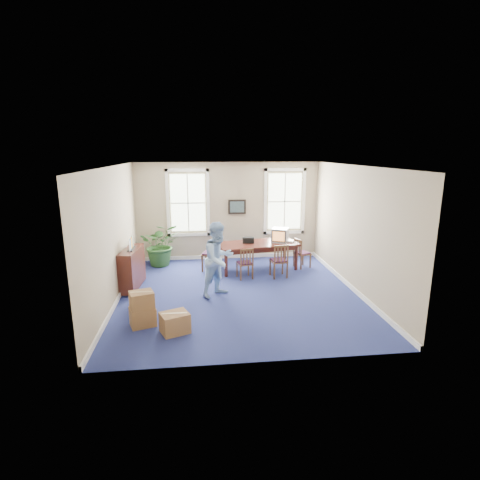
{
  "coord_description": "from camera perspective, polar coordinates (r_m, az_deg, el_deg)",
  "views": [
    {
      "loc": [
        -0.99,
        -8.96,
        3.55
      ],
      "look_at": [
        0.1,
        0.6,
        1.25
      ],
      "focal_mm": 28.0,
      "sensor_mm": 36.0,
      "label": 1
    }
  ],
  "objects": [
    {
      "name": "conference_table",
      "position": [
        11.48,
        2.64,
        -2.44
      ],
      "size": [
        2.55,
        1.49,
        0.82
      ],
      "primitive_type": null,
      "rotation": [
        0.0,
        0.0,
        0.17
      ],
      "color": "#481D16",
      "rests_on": "ground"
    },
    {
      "name": "baseboard_back",
      "position": [
        12.71,
        -1.79,
        -2.5
      ],
      "size": [
        6.0,
        0.04,
        0.12
      ],
      "primitive_type": "cube",
      "color": "white",
      "rests_on": "ground"
    },
    {
      "name": "equipment_bag",
      "position": [
        11.37,
        1.26,
        -0.01
      ],
      "size": [
        0.35,
        0.24,
        0.17
      ],
      "primitive_type": "cube",
      "rotation": [
        0.0,
        0.0,
        -0.05
      ],
      "color": "black",
      "rests_on": "conference_table"
    },
    {
      "name": "floor",
      "position": [
        9.69,
        -0.19,
        -8.05
      ],
      "size": [
        6.5,
        6.5,
        0.0
      ],
      "primitive_type": "plane",
      "color": "navy",
      "rests_on": "ground"
    },
    {
      "name": "window_left",
      "position": [
        12.3,
        -7.93,
        5.61
      ],
      "size": [
        1.4,
        0.12,
        2.2
      ],
      "primitive_type": null,
      "color": "white",
      "rests_on": "ground"
    },
    {
      "name": "wall_right",
      "position": [
        10.0,
        17.16,
        1.59
      ],
      "size": [
        0.0,
        6.5,
        6.5
      ],
      "primitive_type": "plane",
      "rotation": [
        1.57,
        0.0,
        -1.57
      ],
      "color": "tan",
      "rests_on": "ground"
    },
    {
      "name": "potted_plant",
      "position": [
        12.03,
        -11.94,
        -0.65
      ],
      "size": [
        1.32,
        1.17,
        1.36
      ],
      "primitive_type": "imported",
      "rotation": [
        0.0,
        0.0,
        0.09
      ],
      "color": "#254E1F",
      "rests_on": "ground"
    },
    {
      "name": "chair_end_right",
      "position": [
        11.77,
        9.48,
        -1.94
      ],
      "size": [
        0.54,
        0.54,
        0.93
      ],
      "primitive_type": null,
      "rotation": [
        0.0,
        0.0,
        1.96
      ],
      "color": "brown",
      "rests_on": "ground"
    },
    {
      "name": "baseboard_right",
      "position": [
        10.4,
        16.42,
        -6.74
      ],
      "size": [
        0.04,
        6.5,
        0.12
      ],
      "primitive_type": "cube",
      "color": "white",
      "rests_on": "ground"
    },
    {
      "name": "wall_left",
      "position": [
        9.39,
        -18.72,
        0.73
      ],
      "size": [
        0.0,
        6.5,
        6.5
      ],
      "primitive_type": "plane",
      "rotation": [
        1.57,
        0.0,
        1.57
      ],
      "color": "tan",
      "rests_on": "ground"
    },
    {
      "name": "chair_end_left",
      "position": [
        11.32,
        -4.47,
        -2.0
      ],
      "size": [
        0.61,
        0.61,
        1.09
      ],
      "primitive_type": null,
      "rotation": [
        0.0,
        0.0,
        -1.87
      ],
      "color": "brown",
      "rests_on": "ground"
    },
    {
      "name": "wall_back",
      "position": [
        12.4,
        -1.85,
        4.4
      ],
      "size": [
        6.5,
        0.0,
        6.5
      ],
      "primitive_type": "plane",
      "rotation": [
        1.57,
        0.0,
        0.0
      ],
      "color": "tan",
      "rests_on": "ground"
    },
    {
      "name": "man",
      "position": [
        9.27,
        -3.26,
        -2.95
      ],
      "size": [
        1.16,
        1.13,
        1.87
      ],
      "primitive_type": "imported",
      "rotation": [
        0.0,
        0.0,
        0.7
      ],
      "color": "#9FC6F2",
      "rests_on": "ground"
    },
    {
      "name": "crt_tv",
      "position": [
        11.51,
        6.12,
        0.74
      ],
      "size": [
        0.64,
        0.66,
        0.43
      ],
      "primitive_type": null,
      "rotation": [
        0.0,
        0.0,
        -0.41
      ],
      "color": "#B7B7BC",
      "rests_on": "conference_table"
    },
    {
      "name": "chair_near_right",
      "position": [
        10.78,
        5.92,
        -3.09
      ],
      "size": [
        0.49,
        0.49,
        0.99
      ],
      "primitive_type": null,
      "rotation": [
        0.0,
        0.0,
        3.26
      ],
      "color": "brown",
      "rests_on": "ground"
    },
    {
      "name": "credenza",
      "position": [
        10.26,
        -16.12,
        -4.32
      ],
      "size": [
        0.51,
        1.34,
        1.03
      ],
      "primitive_type": "cube",
      "rotation": [
        0.0,
        0.0,
        -0.11
      ],
      "color": "#481D16",
      "rests_on": "ground"
    },
    {
      "name": "window_right",
      "position": [
        12.63,
        6.81,
        5.85
      ],
      "size": [
        1.4,
        0.12,
        2.2
      ],
      "primitive_type": null,
      "color": "white",
      "rests_on": "ground"
    },
    {
      "name": "brochure_rack",
      "position": [
        10.08,
        -16.27,
        -0.68
      ],
      "size": [
        0.13,
        0.71,
        0.31
      ],
      "primitive_type": null,
      "rotation": [
        0.0,
        0.0,
        -0.01
      ],
      "color": "#99999E",
      "rests_on": "credenza"
    },
    {
      "name": "cardboard_boxes",
      "position": [
        8.17,
        -13.21,
        -9.7
      ],
      "size": [
        1.73,
        1.73,
        0.78
      ],
      "primitive_type": null,
      "rotation": [
        0.0,
        0.0,
        0.34
      ],
      "color": "#9F7044",
      "rests_on": "ground"
    },
    {
      "name": "wall_front",
      "position": [
        6.11,
        3.17,
        -5.19
      ],
      "size": [
        6.5,
        0.0,
        6.5
      ],
      "primitive_type": "plane",
      "rotation": [
        -1.57,
        0.0,
        0.0
      ],
      "color": "tan",
      "rests_on": "ground"
    },
    {
      "name": "wall_picture",
      "position": [
        12.36,
        -0.45,
        5.07
      ],
      "size": [
        0.58,
        0.06,
        0.48
      ],
      "primitive_type": null,
      "color": "black",
      "rests_on": "ground"
    },
    {
      "name": "ceiling",
      "position": [
        9.02,
        -0.2,
        11.22
      ],
      "size": [
        6.5,
        6.5,
        0.0
      ],
      "primitive_type": "plane",
      "rotation": [
        3.14,
        0.0,
        0.0
      ],
      "color": "white",
      "rests_on": "ground"
    },
    {
      "name": "game_console",
      "position": [
        11.58,
        7.74,
        -0.17
      ],
      "size": [
        0.25,
        0.27,
        0.06
      ],
      "primitive_type": "cube",
      "rotation": [
        0.0,
        0.0,
        -0.35
      ],
      "color": "white",
      "rests_on": "conference_table"
    },
    {
      "name": "chair_near_left",
      "position": [
        10.63,
        0.72,
        -3.49
      ],
      "size": [
        0.48,
        0.48,
        0.91
      ],
      "primitive_type": null,
      "rotation": [
        0.0,
        0.0,
        3.35
      ],
      "color": "brown",
      "rests_on": "ground"
    },
    {
      "name": "baseboard_left",
      "position": [
        9.82,
        -17.87,
        -8.06
      ],
      "size": [
        0.04,
        6.5,
        0.12
      ],
      "primitive_type": "cube",
      "color": "white",
      "rests_on": "ground"
    }
  ]
}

